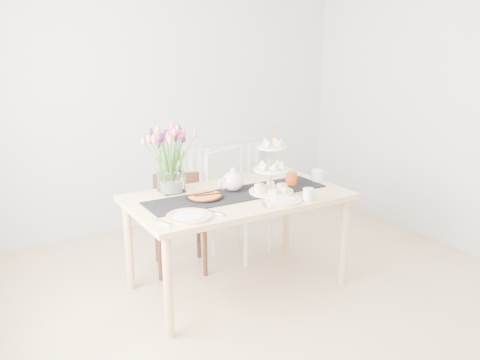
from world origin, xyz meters
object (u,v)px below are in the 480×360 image
mug_orange (291,178)px  plate_right (283,200)px  tart_tin (204,197)px  cake_stand (271,176)px  chair_brown (178,215)px  cream_jug (318,176)px  dining_table (238,204)px  teapot (233,181)px  plate_left (189,216)px  chair_white (234,194)px  radiator (212,175)px  mug_white (308,195)px  tulip_vase (170,150)px

mug_orange → plate_right: size_ratio=0.41×
tart_tin → cake_stand: bearing=-15.8°
chair_brown → cream_jug: (0.96, -0.61, 0.35)m
mug_orange → dining_table: bearing=115.4°
teapot → plate_left: bearing=-154.5°
cake_stand → teapot: (-0.22, 0.19, -0.06)m
chair_white → cake_stand: 0.79m
plate_right → mug_orange: bearing=46.3°
mug_orange → chair_white: bearing=41.6°
plate_right → teapot: bearing=117.3°
cream_jug → mug_orange: mug_orange is taller
teapot → mug_orange: (0.48, -0.08, -0.03)m
radiator → mug_white: mug_white is taller
radiator → dining_table: (-0.61, -1.58, 0.22)m
cream_jug → dining_table: bearing=-162.0°
cream_jug → teapot: bearing=-168.6°
tulip_vase → mug_orange: 0.98m
mug_white → cake_stand: bearing=121.4°
plate_right → tart_tin: bearing=144.8°
chair_white → teapot: 0.67m
chair_brown → mug_white: bearing=-41.1°
mug_white → plate_left: bearing=178.6°
radiator → cake_stand: (-0.38, -1.69, 0.44)m
radiator → plate_right: plate_right is taller
dining_table → mug_orange: size_ratio=14.69×
cake_stand → plate_right: (-0.02, -0.19, -0.13)m
radiator → teapot: (-0.60, -1.50, 0.38)m
cake_stand → mug_orange: cake_stand is taller
plate_right → cake_stand: bearing=83.4°
radiator → cream_jug: 1.65m
teapot → cream_jug: teapot is taller
tulip_vase → plate_left: tulip_vase is taller
dining_table → cake_stand: cake_stand is taller
cream_jug → plate_right: 0.60m
tulip_vase → radiator: bearing=51.8°
chair_white → cream_jug: size_ratio=9.66×
tulip_vase → plate_left: size_ratio=2.00×
tulip_vase → teapot: (0.40, -0.22, -0.25)m
tart_tin → plate_right: size_ratio=0.98×
dining_table → chair_white: bearing=62.6°
radiator → cream_jug: bearing=-85.5°
cream_jug → tart_tin: (-0.99, 0.05, -0.03)m
mug_white → mug_orange: 0.41m
chair_brown → cake_stand: size_ratio=1.62×
chair_brown → plate_right: size_ratio=2.91×
plate_right → chair_brown: bearing=116.0°
chair_white → teapot: (-0.30, -0.52, 0.29)m
radiator → chair_white: 1.03m
chair_white → tart_tin: size_ratio=3.50×
mug_white → mug_orange: size_ratio=0.84×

